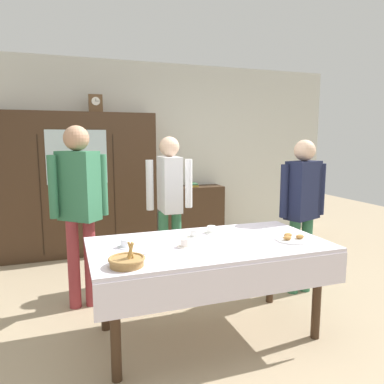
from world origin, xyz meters
name	(u,v)px	position (x,y,z in m)	size (l,w,h in m)	color
ground_plane	(200,322)	(0.00, 0.00, 0.00)	(12.00, 12.00, 0.00)	tan
back_wall	(138,155)	(0.00, 2.65, 1.35)	(6.40, 0.10, 2.70)	silver
dining_table	(210,256)	(0.00, -0.24, 0.67)	(1.86, 0.97, 0.77)	#3D2819
wall_cabinet	(78,185)	(-0.90, 2.35, 0.97)	(2.10, 0.46, 1.94)	#3D2819
mantel_clock	(96,104)	(-0.62, 2.35, 2.06)	(0.18, 0.11, 0.24)	brown
bookshelf_low	(192,214)	(0.77, 2.41, 0.43)	(0.95, 0.35, 0.86)	#3D2819
book_stack	(192,185)	(0.77, 2.41, 0.89)	(0.15, 0.22, 0.05)	#B29333
tea_cup_near_left	(195,234)	(-0.05, -0.01, 0.80)	(0.13, 0.13, 0.06)	white
tea_cup_mid_left	(126,244)	(-0.64, -0.11, 0.80)	(0.13, 0.13, 0.06)	white
tea_cup_front_edge	(212,230)	(0.13, 0.06, 0.80)	(0.13, 0.13, 0.06)	white
tea_cup_far_right	(185,243)	(-0.21, -0.25, 0.80)	(0.13, 0.13, 0.06)	white
bread_basket	(127,261)	(-0.70, -0.52, 0.81)	(0.24, 0.24, 0.16)	#9E7542
pastry_plate	(292,239)	(0.67, -0.36, 0.79)	(0.28, 0.28, 0.05)	white
spoon_mid_right	(141,254)	(-0.57, -0.33, 0.78)	(0.12, 0.02, 0.01)	silver
spoon_near_left	(260,238)	(0.44, -0.23, 0.78)	(0.12, 0.02, 0.01)	silver
spoon_far_right	(269,227)	(0.71, 0.07, 0.78)	(0.12, 0.02, 0.01)	silver
person_by_cabinet	(170,195)	(0.02, 0.99, 0.98)	(0.52, 0.36, 1.61)	#33704C
person_near_right_end	(302,202)	(1.21, 0.26, 0.96)	(0.52, 0.31, 1.58)	#33704C
person_beside_shelf	(79,198)	(-0.94, 0.66, 1.05)	(0.52, 0.39, 1.71)	#933338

